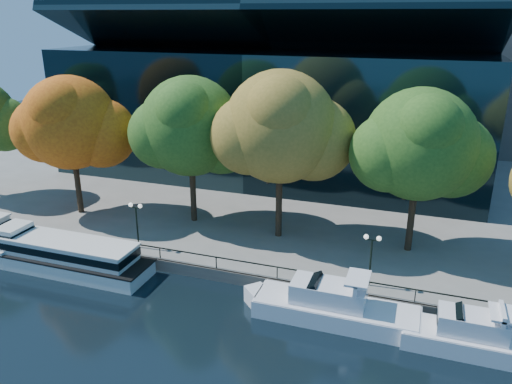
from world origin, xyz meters
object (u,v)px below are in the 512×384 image
at_px(cruiser_far, 470,336).
at_px(tree_2, 192,129).
at_px(tour_boat, 57,253).
at_px(tree_4, 422,147).
at_px(lamp_1, 136,215).
at_px(tree_1, 71,125).
at_px(cruiser_near, 329,305).
at_px(tree_3, 282,130).
at_px(lamp_2, 372,249).

height_order(cruiser_far, tree_2, tree_2).
xyz_separation_m(tour_boat, tree_2, (7.44, 10.72, 8.69)).
bearing_deg(tree_4, cruiser_far, -69.71).
bearing_deg(lamp_1, tree_2, 73.45).
bearing_deg(tour_boat, cruiser_far, -0.90).
bearing_deg(tree_1, tree_4, 3.45).
bearing_deg(tour_boat, cruiser_near, -0.02).
bearing_deg(lamp_1, cruiser_far, -9.25).
distance_m(tree_1, tree_4, 31.81).
distance_m(cruiser_near, tree_2, 20.63).
bearing_deg(lamp_1, tree_3, 29.72).
bearing_deg(lamp_1, tree_1, 152.15).
bearing_deg(tour_boat, lamp_2, 8.65).
height_order(cruiser_far, tree_4, tree_4).
height_order(tour_boat, cruiser_far, cruiser_far).
distance_m(cruiser_near, tree_4, 14.81).
relative_size(cruiser_near, cruiser_far, 1.22).
bearing_deg(cruiser_near, tree_4, 66.00).
relative_size(tree_3, lamp_1, 3.66).
bearing_deg(tree_1, cruiser_far, -14.66).
bearing_deg(cruiser_near, tree_1, 161.69).
bearing_deg(tree_1, tree_3, 2.94).
height_order(tour_boat, lamp_1, lamp_1).
xyz_separation_m(cruiser_near, tree_4, (4.82, 10.82, 8.89)).
bearing_deg(cruiser_near, lamp_2, 59.52).
distance_m(tree_1, lamp_2, 30.21).
relative_size(tree_1, tree_3, 0.92).
bearing_deg(tour_boat, tree_3, 31.57).
relative_size(tour_boat, tree_2, 1.23).
bearing_deg(tree_3, cruiser_near, -57.29).
height_order(tour_boat, tree_4, tree_4).
xyz_separation_m(tour_boat, tree_3, (16.21, 9.96, 9.39)).
height_order(tour_boat, lamp_2, lamp_2).
xyz_separation_m(tour_boat, tree_4, (27.43, 10.82, 8.63)).
bearing_deg(tree_4, cruiser_near, -114.00).
distance_m(cruiser_near, lamp_1, 17.88).
height_order(tree_3, lamp_2, tree_3).
distance_m(cruiser_far, tree_1, 38.20).
relative_size(tree_3, lamp_2, 3.66).
height_order(tree_4, lamp_2, tree_4).
xyz_separation_m(cruiser_near, tree_3, (-6.40, 9.97, 9.66)).
bearing_deg(cruiser_far, lamp_1, 170.75).
height_order(cruiser_far, tree_1, tree_1).
distance_m(tree_1, tree_3, 20.58).
bearing_deg(cruiser_near, tour_boat, 179.98).
bearing_deg(lamp_2, cruiser_far, -32.24).
relative_size(tour_boat, tree_4, 1.25).
xyz_separation_m(tour_boat, lamp_1, (5.38, 3.78, 2.61)).
xyz_separation_m(cruiser_near, cruiser_far, (9.00, -0.49, -0.07)).
xyz_separation_m(tree_1, tree_2, (11.77, 1.82, 0.12)).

